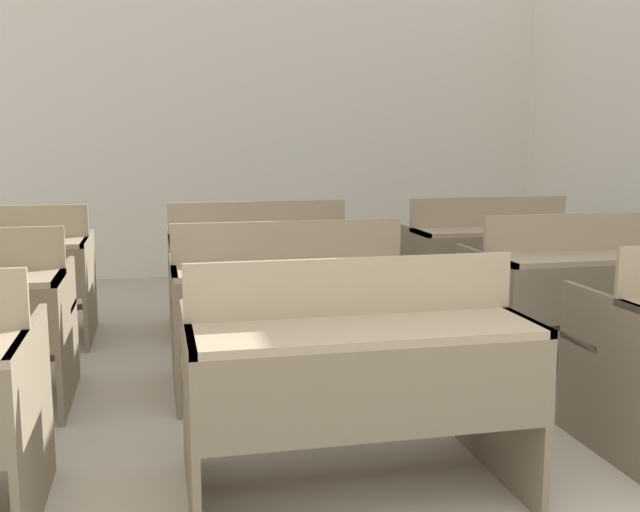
{
  "coord_description": "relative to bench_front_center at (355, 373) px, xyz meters",
  "views": [
    {
      "loc": [
        -0.85,
        -1.06,
        1.34
      ],
      "look_at": [
        -0.06,
        2.52,
        0.76
      ],
      "focal_mm": 42.0,
      "sensor_mm": 36.0,
      "label": 1
    }
  ],
  "objects": [
    {
      "name": "wall_back",
      "position": [
        0.15,
        4.78,
        1.02
      ],
      "size": [
        6.16,
        0.06,
        2.99
      ],
      "color": "white",
      "rests_on": "ground_plane"
    },
    {
      "name": "bench_front_center",
      "position": [
        0.0,
        0.0,
        0.0
      ],
      "size": [
        1.23,
        0.78,
        0.91
      ],
      "color": "#7E6F58",
      "rests_on": "ground_plane"
    },
    {
      "name": "bench_second_center",
      "position": [
        -0.02,
        1.26,
        0.0
      ],
      "size": [
        1.23,
        0.78,
        0.91
      ],
      "color": "#7D6E57",
      "rests_on": "ground_plane"
    },
    {
      "name": "bench_second_right",
      "position": [
        1.72,
        1.28,
        0.0
      ],
      "size": [
        1.23,
        0.78,
        0.91
      ],
      "color": "#82735C",
      "rests_on": "ground_plane"
    },
    {
      "name": "bench_third_center",
      "position": [
        -0.0,
        2.53,
        0.0
      ],
      "size": [
        1.23,
        0.78,
        0.91
      ],
      "color": "#83735C",
      "rests_on": "ground_plane"
    },
    {
      "name": "bench_third_right",
      "position": [
        1.72,
        2.53,
        0.0
      ],
      "size": [
        1.23,
        0.78,
        0.91
      ],
      "color": "#82725B",
      "rests_on": "ground_plane"
    },
    {
      "name": "wastepaper_bin",
      "position": [
        2.89,
        3.3,
        -0.31
      ],
      "size": [
        0.23,
        0.23,
        0.34
      ],
      "color": "#33477A",
      "rests_on": "ground_plane"
    }
  ]
}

